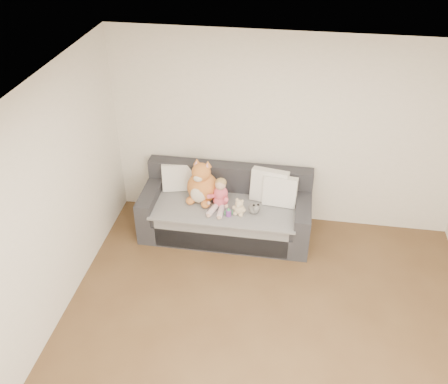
{
  "coord_description": "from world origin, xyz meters",
  "views": [
    {
      "loc": [
        0.13,
        -3.22,
        4.23
      ],
      "look_at": [
        -0.69,
        1.87,
        0.75
      ],
      "focal_mm": 40.0,
      "sensor_mm": 36.0,
      "label": 1
    }
  ],
  "objects_px": {
    "plush_cat": "(202,185)",
    "toddler": "(220,196)",
    "sofa": "(226,212)",
    "sippy_cup": "(229,212)",
    "teddy_bear": "(239,208)"
  },
  "relations": [
    {
      "from": "teddy_bear",
      "to": "sippy_cup",
      "type": "distance_m",
      "value": 0.14
    },
    {
      "from": "plush_cat",
      "to": "teddy_bear",
      "type": "xyz_separation_m",
      "value": [
        0.52,
        -0.24,
        -0.13
      ]
    },
    {
      "from": "toddler",
      "to": "plush_cat",
      "type": "relative_size",
      "value": 0.67
    },
    {
      "from": "plush_cat",
      "to": "toddler",
      "type": "bearing_deg",
      "value": -13.29
    },
    {
      "from": "plush_cat",
      "to": "teddy_bear",
      "type": "relative_size",
      "value": 2.69
    },
    {
      "from": "toddler",
      "to": "teddy_bear",
      "type": "height_order",
      "value": "toddler"
    },
    {
      "from": "sofa",
      "to": "toddler",
      "type": "height_order",
      "value": "toddler"
    },
    {
      "from": "teddy_bear",
      "to": "toddler",
      "type": "bearing_deg",
      "value": 171.51
    },
    {
      "from": "plush_cat",
      "to": "teddy_bear",
      "type": "height_order",
      "value": "plush_cat"
    },
    {
      "from": "teddy_bear",
      "to": "sippy_cup",
      "type": "height_order",
      "value": "teddy_bear"
    },
    {
      "from": "sofa",
      "to": "plush_cat",
      "type": "distance_m",
      "value": 0.5
    },
    {
      "from": "toddler",
      "to": "teddy_bear",
      "type": "distance_m",
      "value": 0.3
    },
    {
      "from": "sofa",
      "to": "plush_cat",
      "type": "height_order",
      "value": "plush_cat"
    },
    {
      "from": "sofa",
      "to": "sippy_cup",
      "type": "bearing_deg",
      "value": -75.92
    },
    {
      "from": "teddy_bear",
      "to": "plush_cat",
      "type": "bearing_deg",
      "value": 170.97
    }
  ]
}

